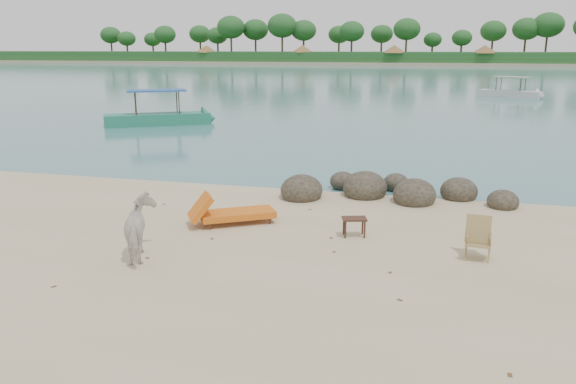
% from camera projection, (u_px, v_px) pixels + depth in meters
% --- Properties ---
extents(water, '(400.00, 400.00, 0.00)m').
position_uv_depth(water, '(417.00, 73.00, 95.34)').
color(water, '#376D6E').
rests_on(water, ground).
extents(far_shore, '(420.00, 90.00, 1.40)m').
position_uv_depth(far_shore, '(425.00, 62.00, 170.40)').
color(far_shore, tan).
rests_on(far_shore, ground).
extents(far_scenery, '(420.00, 18.00, 9.50)m').
position_uv_depth(far_scenery, '(423.00, 52.00, 138.36)').
color(far_scenery, '#1E4C1E').
rests_on(far_scenery, ground).
extents(boulders, '(6.41, 2.97, 0.94)m').
position_uv_depth(boulders, '(384.00, 191.00, 15.86)').
color(boulders, '#302920').
rests_on(boulders, ground).
extents(cow, '(1.27, 1.58, 1.22)m').
position_uv_depth(cow, '(142.00, 230.00, 11.20)').
color(cow, silver).
rests_on(cow, ground).
extents(side_table, '(0.61, 0.49, 0.43)m').
position_uv_depth(side_table, '(354.00, 228.00, 12.54)').
color(side_table, '#341E14').
rests_on(side_table, ground).
extents(lounge_chair, '(2.29, 1.82, 0.66)m').
position_uv_depth(lounge_chair, '(237.00, 211.00, 13.48)').
color(lounge_chair, '#CA6017').
rests_on(lounge_chair, ground).
extents(deck_chair, '(0.59, 0.64, 0.84)m').
position_uv_depth(deck_chair, '(478.00, 241.00, 11.14)').
color(deck_chair, '#A18B50').
rests_on(deck_chair, ground).
extents(boat_near, '(6.24, 4.54, 3.12)m').
position_uv_depth(boat_near, '(157.00, 96.00, 30.92)').
color(boat_near, '#23785B').
rests_on(boat_near, water).
extents(boat_mid, '(5.78, 3.85, 2.85)m').
position_uv_depth(boat_mid, '(511.00, 80.00, 48.39)').
color(boat_mid, beige).
rests_on(boat_mid, water).
extents(dead_leaves, '(8.32, 6.95, 0.00)m').
position_uv_depth(dead_leaves, '(279.00, 252.00, 11.69)').
color(dead_leaves, brown).
rests_on(dead_leaves, ground).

